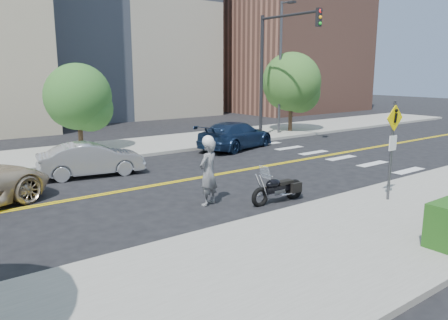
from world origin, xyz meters
TOP-DOWN VIEW (x-y plane):
  - ground_plane at (0.00, 0.00)m, footprint 120.00×120.00m
  - sidewalk_near at (0.00, -7.50)m, footprint 60.00×5.00m
  - sidewalk_far at (0.00, 7.50)m, footprint 60.00×5.00m
  - building_mid at (8.00, 26.00)m, footprint 18.00×14.00m
  - building_right at (26.00, 20.00)m, footprint 14.00×12.00m
  - lamp_post at (12.00, 6.50)m, footprint 0.16×0.16m
  - traffic_light at (10.00, 5.08)m, footprint 0.28×4.50m
  - pedestrian_sign at (4.20, -6.31)m, footprint 0.78×0.08m
  - motorcyclist at (-0.21, -3.03)m, footprint 0.86×0.72m
  - motorcycle at (1.69, -4.10)m, footprint 2.01×0.64m
  - parked_car_silver at (-1.65, 2.80)m, footprint 4.13×2.04m
  - parked_car_blue at (6.63, 4.17)m, footprint 5.28×3.31m
  - tree_far_a at (-0.33, 7.74)m, footprint 3.22×3.22m
  - tree_far_b at (13.22, 6.67)m, footprint 3.78×3.78m

SIDE VIEW (x-z plane):
  - ground_plane at x=0.00m, z-range 0.00..0.00m
  - sidewalk_near at x=0.00m, z-range 0.00..0.15m
  - sidewalk_far at x=0.00m, z-range 0.00..0.15m
  - motorcycle at x=1.69m, z-range 0.00..1.22m
  - parked_car_silver at x=-1.65m, z-range 0.00..1.30m
  - parked_car_blue at x=6.63m, z-range 0.00..1.43m
  - motorcyclist at x=-0.21m, z-range 0.00..2.13m
  - pedestrian_sign at x=4.20m, z-range 0.46..3.46m
  - tree_far_a at x=-0.33m, z-range 0.58..4.99m
  - tree_far_b at x=13.22m, z-range 0.72..5.94m
  - lamp_post at x=12.00m, z-range 0.15..8.15m
  - traffic_light at x=10.00m, z-range 1.17..8.17m
  - building_right at x=26.00m, z-range 0.00..12.00m
  - building_mid at x=8.00m, z-range 0.00..20.00m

